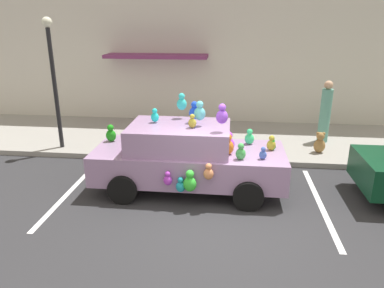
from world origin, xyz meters
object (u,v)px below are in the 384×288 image
street_lamp_post (53,70)px  pedestrian_near_shopfront (325,113)px  plush_covered_car (187,156)px  teddy_bear_on_sidewalk (320,143)px

street_lamp_post → pedestrian_near_shopfront: street_lamp_post is taller
street_lamp_post → plush_covered_car: bearing=-27.2°
teddy_bear_on_sidewalk → pedestrian_near_shopfront: pedestrian_near_shopfront is taller
plush_covered_car → street_lamp_post: street_lamp_post is taller
teddy_bear_on_sidewalk → street_lamp_post: street_lamp_post is taller
street_lamp_post → pedestrian_near_shopfront: (7.87, 1.41, -1.37)m
plush_covered_car → pedestrian_near_shopfront: size_ratio=2.27×
teddy_bear_on_sidewalk → pedestrian_near_shopfront: size_ratio=0.32×
teddy_bear_on_sidewalk → street_lamp_post: size_ratio=0.17×
plush_covered_car → pedestrian_near_shopfront: (3.82, 3.48, 0.25)m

